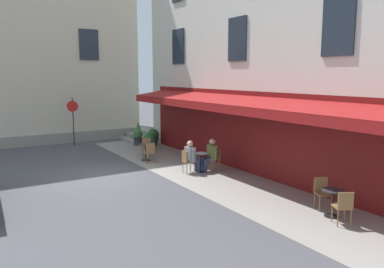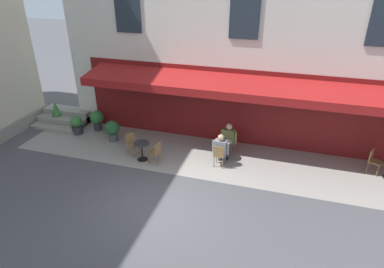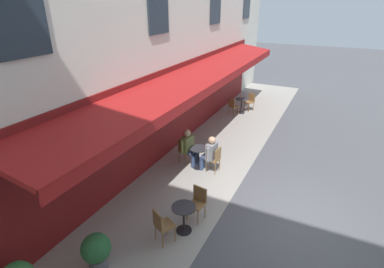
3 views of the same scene
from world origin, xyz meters
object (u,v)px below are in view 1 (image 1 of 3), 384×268
Objects in this scene: cafe_chair_wicker_near_door at (150,151)px; seated_patron_in_olive at (211,154)px; cafe_chair_wicker_facing_street at (187,160)px; potted_plant_entrance_left at (150,140)px; potted_plant_entrance_right at (138,137)px; cafe_table_mid_terrace at (333,199)px; potted_plant_by_steps at (153,136)px; seated_companion_in_grey at (192,156)px; cafe_chair_wicker_corner_right at (215,157)px; cafe_chair_wicker_corner_left at (146,146)px; no_parking_sign at (73,113)px; potted_plant_mid_terrace at (138,131)px; cafe_chair_wicker_back_row at (322,190)px; cafe_chair_wicker_by_window at (344,205)px; cafe_table_near_entrance at (146,150)px; cafe_table_streetside at (201,160)px.

seated_patron_in_olive is at bearing -148.44° from cafe_chair_wicker_near_door.
potted_plant_entrance_left is at bearing -8.48° from cafe_chair_wicker_facing_street.
cafe_chair_wicker_near_door is 4.60m from potted_plant_entrance_right.
cafe_table_mid_terrace is 6.06m from cafe_chair_wicker_facing_street.
cafe_table_mid_terrace is 0.57× the size of seated_patron_in_olive.
cafe_chair_wicker_facing_street is at bearing 166.02° from potted_plant_by_steps.
seated_patron_in_olive is (-2.45, -1.51, 0.15)m from cafe_chair_wicker_near_door.
cafe_table_mid_terrace is 6.02m from seated_companion_in_grey.
potted_plant_by_steps is (6.20, -0.25, 0.00)m from cafe_chair_wicker_corner_right.
cafe_chair_wicker_corner_left is at bearing 147.80° from potted_plant_by_steps.
no_parking_sign is (4.82, 2.06, 1.25)m from cafe_chair_wicker_corner_left.
no_parking_sign reaches higher than potted_plant_by_steps.
seated_patron_in_olive reaches higher than potted_plant_mid_terrace.
cafe_chair_wicker_back_row is 10.26m from potted_plant_entrance_left.
cafe_chair_wicker_by_window is at bearing 152.14° from cafe_table_mid_terrace.
no_parking_sign is (8.35, 2.14, 1.25)m from cafe_chair_wicker_facing_street.
potted_plant_mid_terrace is at bearing -19.82° from cafe_chair_wicker_corner_left.
cafe_table_near_entrance is 0.82× the size of cafe_chair_wicker_corner_right.
cafe_chair_wicker_back_row is 0.83× the size of potted_plant_mid_terrace.
cafe_chair_wicker_back_row is 0.35× the size of no_parking_sign.
cafe_table_near_entrance is at bearing 24.67° from seated_patron_in_olive.
potted_plant_mid_terrace is at bearing -6.93° from cafe_table_streetside.
cafe_chair_wicker_corner_right is (6.39, -0.56, 0.00)m from cafe_chair_wicker_by_window.
seated_companion_in_grey is at bearing 10.96° from cafe_chair_wicker_back_row.
no_parking_sign reaches higher than seated_patron_in_olive.
potted_plant_mid_terrace is 1.77m from potted_plant_entrance_right.
potted_plant_by_steps reaches higher than potted_plant_entrance_right.
no_parking_sign reaches higher than cafe_chair_wicker_corner_left.
cafe_table_mid_terrace is at bearing -167.67° from no_parking_sign.
no_parking_sign is (8.39, 2.77, 1.30)m from cafe_table_streetside.
cafe_table_mid_terrace is at bearing 177.45° from cafe_chair_wicker_corner_right.
potted_plant_by_steps reaches higher than cafe_chair_wicker_near_door.
cafe_chair_wicker_near_door is 3.02m from cafe_chair_wicker_corner_right.
cafe_chair_wicker_corner_right is at bearing -4.97° from cafe_chair_wicker_by_window.
seated_patron_in_olive is 1.20× the size of potted_plant_mid_terrace.
cafe_chair_wicker_by_window is 6.44m from seated_patron_in_olive.
cafe_chair_wicker_corner_right is 0.83× the size of potted_plant_mid_terrace.
cafe_chair_wicker_facing_street is (5.98, 0.99, 0.06)m from cafe_table_mid_terrace.
cafe_chair_wicker_back_row is at bearing -171.47° from cafe_chair_wicker_corner_left.
potted_plant_mid_terrace reaches higher than potted_plant_entrance_right.
potted_plant_by_steps is (6.05, -1.51, 0.00)m from cafe_chair_wicker_facing_street.
potted_plant_entrance_left is 1.45m from potted_plant_by_steps.
potted_plant_entrance_right is at bearing 155.10° from potted_plant_mid_terrace.
cafe_chair_wicker_facing_street is 0.71× the size of seated_companion_in_grey.
cafe_chair_wicker_corner_left is 3.56m from seated_companion_in_grey.
potted_plant_by_steps reaches higher than cafe_chair_wicker_facing_street.
cafe_chair_wicker_corner_left is 2.98m from potted_plant_by_steps.
potted_plant_entrance_left is (10.24, 0.54, -0.01)m from cafe_chair_wicker_back_row.
cafe_table_streetside is at bearing 177.68° from potted_plant_entrance_right.
seated_companion_in_grey is (-3.54, -0.30, 0.14)m from cafe_chair_wicker_corner_left.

